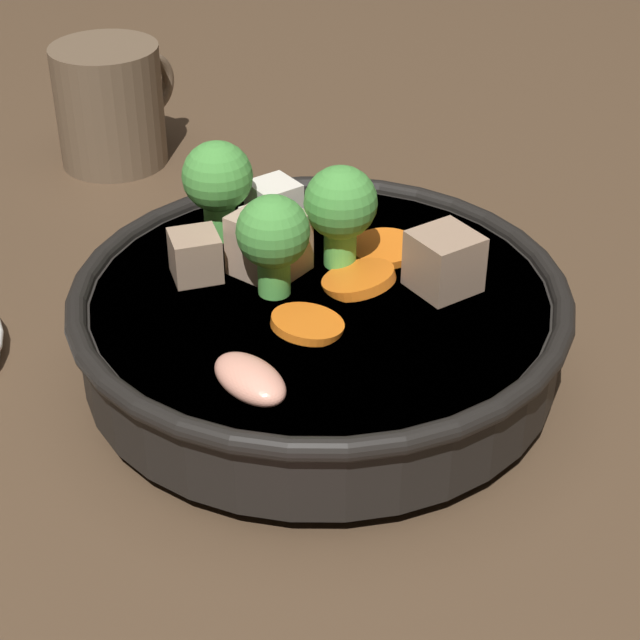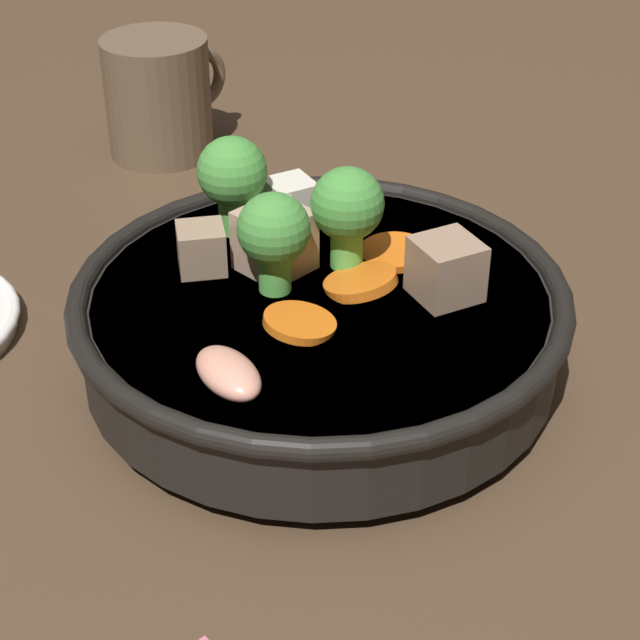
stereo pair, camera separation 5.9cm
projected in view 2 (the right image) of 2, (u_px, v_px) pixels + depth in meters
name	position (u px, v px, depth m)	size (l,w,h in m)	color
ground_plane	(320.00, 373.00, 0.62)	(3.00, 3.00, 0.00)	#4C3826
stirfry_bowl	(318.00, 313.00, 0.59)	(0.28, 0.28, 0.11)	black
dark_mug	(160.00, 96.00, 0.84)	(0.11, 0.08, 0.09)	brown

